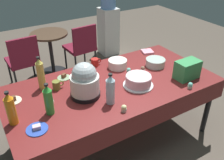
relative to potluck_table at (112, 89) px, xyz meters
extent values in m
plane|color=brown|center=(0.00, 0.00, -0.69)|extent=(9.00, 9.00, 0.00)
cube|color=maroon|center=(0.00, 0.00, 0.04)|extent=(2.20, 1.10, 0.04)
cylinder|color=black|center=(1.02, -0.47, -0.33)|extent=(0.06, 0.06, 0.71)
cylinder|color=black|center=(-1.02, 0.47, -0.33)|extent=(0.06, 0.06, 0.71)
cylinder|color=black|center=(1.02, 0.47, -0.33)|extent=(0.06, 0.06, 0.71)
cube|color=maroon|center=(0.00, -0.55, -0.07)|extent=(2.20, 0.01, 0.18)
cube|color=maroon|center=(0.00, 0.55, -0.07)|extent=(2.20, 0.01, 0.18)
cylinder|color=silver|center=(0.22, -0.16, 0.07)|extent=(0.31, 0.31, 0.01)
cylinder|color=beige|center=(0.22, -0.16, 0.12)|extent=(0.26, 0.26, 0.10)
cylinder|color=silver|center=(0.22, -0.16, 0.18)|extent=(0.26, 0.26, 0.01)
cylinder|color=black|center=(-0.33, -0.05, 0.08)|extent=(0.29, 0.29, 0.04)
cylinder|color=white|center=(-0.33, -0.05, 0.19)|extent=(0.28, 0.28, 0.17)
sphere|color=#B2BCC1|center=(-0.33, -0.05, 0.29)|extent=(0.24, 0.24, 0.24)
cylinder|color=#B2C6BC|center=(0.65, 0.09, 0.11)|extent=(0.23, 0.23, 0.09)
cylinder|color=silver|center=(0.25, 0.28, 0.11)|extent=(0.22, 0.22, 0.10)
cylinder|color=beige|center=(-0.95, 0.22, 0.07)|extent=(0.15, 0.15, 0.01)
cube|color=brown|center=(-0.95, 0.22, 0.09)|extent=(0.06, 0.04, 0.04)
cylinder|color=#8CA87F|center=(-0.38, 0.38, 0.07)|extent=(0.14, 0.14, 0.01)
cube|color=brown|center=(-0.38, 0.38, 0.09)|extent=(0.06, 0.06, 0.04)
cylinder|color=#2D4CB2|center=(-0.87, -0.28, 0.07)|extent=(0.18, 0.18, 0.01)
cube|color=beige|center=(-0.87, -0.28, 0.09)|extent=(0.07, 0.05, 0.03)
cylinder|color=beige|center=(0.43, 0.05, 0.08)|extent=(0.05, 0.05, 0.03)
sphere|color=brown|center=(0.43, 0.05, 0.11)|extent=(0.05, 0.05, 0.05)
cylinder|color=beige|center=(0.63, -0.47, 0.08)|extent=(0.05, 0.05, 0.03)
sphere|color=#6BC6B2|center=(0.63, -0.47, 0.11)|extent=(0.05, 0.05, 0.05)
cylinder|color=beige|center=(-0.65, 0.00, 0.08)|extent=(0.05, 0.05, 0.03)
sphere|color=brown|center=(-0.65, 0.00, 0.11)|extent=(0.05, 0.05, 0.05)
cylinder|color=beige|center=(-0.14, -0.44, 0.08)|extent=(0.05, 0.05, 0.03)
sphere|color=beige|center=(-0.14, -0.44, 0.11)|extent=(0.05, 0.05, 0.05)
cylinder|color=beige|center=(0.28, 0.10, 0.08)|extent=(0.05, 0.05, 0.03)
sphere|color=#6BC6B2|center=(0.28, 0.10, 0.11)|extent=(0.05, 0.05, 0.05)
cylinder|color=green|center=(-0.71, -0.13, 0.18)|extent=(0.08, 0.08, 0.23)
cone|color=green|center=(-0.71, -0.13, 0.32)|extent=(0.07, 0.07, 0.05)
cylinder|color=black|center=(-0.71, -0.13, 0.35)|extent=(0.03, 0.03, 0.02)
cylinder|color=silver|center=(-0.18, -0.27, 0.18)|extent=(0.08, 0.08, 0.24)
cone|color=silver|center=(-0.18, -0.27, 0.33)|extent=(0.07, 0.07, 0.05)
cylinder|color=black|center=(-0.18, -0.27, 0.36)|extent=(0.04, 0.04, 0.02)
cylinder|color=orange|center=(-1.01, -0.10, 0.18)|extent=(0.08, 0.08, 0.24)
cone|color=orange|center=(-1.01, -0.10, 0.33)|extent=(0.07, 0.07, 0.05)
cylinder|color=black|center=(-1.01, -0.10, 0.36)|extent=(0.04, 0.04, 0.02)
cylinder|color=gold|center=(-0.64, 0.30, 0.20)|extent=(0.07, 0.07, 0.28)
cone|color=gold|center=(-0.64, 0.30, 0.37)|extent=(0.07, 0.07, 0.05)
cylinder|color=black|center=(-0.64, 0.30, 0.40)|extent=(0.03, 0.03, 0.02)
cylinder|color=#B2231E|center=(0.04, 0.46, 0.11)|extent=(0.09, 0.09, 0.09)
torus|color=#B2231E|center=(0.10, 0.46, 0.11)|extent=(0.06, 0.01, 0.06)
cylinder|color=olive|center=(-0.52, 0.21, 0.11)|extent=(0.08, 0.08, 0.09)
torus|color=olive|center=(-0.47, 0.21, 0.11)|extent=(0.06, 0.01, 0.06)
cube|color=#338C4C|center=(0.76, -0.30, 0.16)|extent=(0.26, 0.16, 0.20)
cube|color=pink|center=(0.80, 0.43, 0.07)|extent=(0.17, 0.17, 0.02)
cube|color=maroon|center=(-0.55, 1.73, -0.26)|extent=(0.46, 0.46, 0.05)
cube|color=maroon|center=(-0.54, 1.53, -0.04)|extent=(0.42, 0.06, 0.40)
cylinder|color=black|center=(-0.37, 1.93, -0.49)|extent=(0.03, 0.03, 0.40)
cylinder|color=black|center=(-0.75, 1.91, -0.49)|extent=(0.03, 0.03, 0.40)
cylinder|color=black|center=(-0.35, 1.55, -0.49)|extent=(0.03, 0.03, 0.40)
cylinder|color=black|center=(-0.73, 1.53, -0.49)|extent=(0.03, 0.03, 0.40)
cube|color=maroon|center=(0.40, 1.73, -0.26)|extent=(0.47, 0.47, 0.05)
cube|color=maroon|center=(0.42, 1.53, -0.04)|extent=(0.42, 0.07, 0.40)
cylinder|color=black|center=(0.58, 1.93, -0.49)|extent=(0.03, 0.03, 0.40)
cylinder|color=black|center=(0.20, 1.90, -0.49)|extent=(0.03, 0.03, 0.40)
cylinder|color=black|center=(0.60, 1.55, -0.49)|extent=(0.03, 0.03, 0.40)
cylinder|color=black|center=(0.22, 1.52, -0.49)|extent=(0.03, 0.03, 0.40)
cylinder|color=#473323|center=(-0.05, 1.88, 0.02)|extent=(0.60, 0.60, 0.03)
cylinder|color=black|center=(-0.05, 1.88, -0.33)|extent=(0.06, 0.06, 0.67)
cylinder|color=black|center=(-0.05, 1.88, -0.68)|extent=(0.44, 0.44, 0.02)
cube|color=silver|center=(1.18, 2.09, -0.24)|extent=(0.32, 0.32, 0.90)
camera|label=1|loc=(-1.13, -1.87, 1.43)|focal=39.77mm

